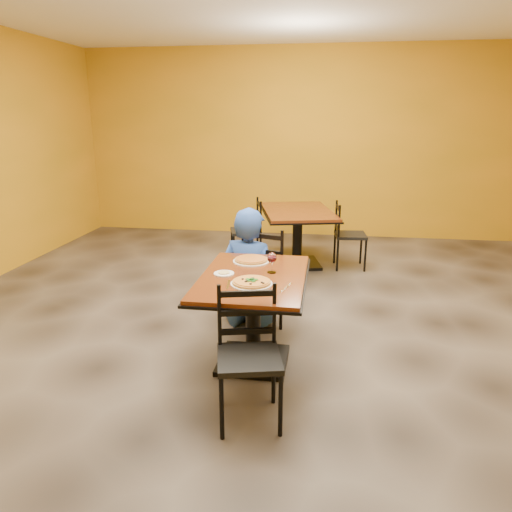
% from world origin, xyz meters
% --- Properties ---
extents(floor, '(7.00, 8.00, 0.01)m').
position_xyz_m(floor, '(0.00, 0.00, 0.00)').
color(floor, black).
rests_on(floor, ground).
extents(wall_back, '(7.00, 0.01, 3.00)m').
position_xyz_m(wall_back, '(0.00, 4.00, 1.50)').
color(wall_back, orange).
rests_on(wall_back, ground).
extents(table_main, '(0.83, 1.23, 0.75)m').
position_xyz_m(table_main, '(0.00, -0.50, 0.56)').
color(table_main, '#60250F').
rests_on(table_main, floor).
extents(table_second, '(1.17, 1.48, 0.75)m').
position_xyz_m(table_second, '(0.17, 2.22, 0.56)').
color(table_second, '#60250F').
rests_on(table_second, floor).
extents(chair_main_near, '(0.49, 0.49, 0.89)m').
position_xyz_m(chair_main_near, '(0.09, -1.27, 0.45)').
color(chair_main_near, black).
rests_on(chair_main_near, floor).
extents(chair_main_far, '(0.54, 0.54, 0.96)m').
position_xyz_m(chair_main_far, '(0.03, 0.41, 0.48)').
color(chair_main_far, black).
rests_on(chair_main_far, floor).
extents(chair_second_left, '(0.48, 0.48, 0.87)m').
position_xyz_m(chair_second_left, '(-0.53, 2.22, 0.44)').
color(chair_second_left, black).
rests_on(chair_second_left, floor).
extents(chair_second_right, '(0.43, 0.43, 0.87)m').
position_xyz_m(chair_second_right, '(0.86, 2.22, 0.43)').
color(chair_second_right, black).
rests_on(chair_second_right, floor).
extents(diner, '(0.66, 0.52, 1.14)m').
position_xyz_m(diner, '(-0.16, 0.28, 0.57)').
color(diner, '#1B4899').
rests_on(diner, floor).
extents(plate_main, '(0.31, 0.31, 0.01)m').
position_xyz_m(plate_main, '(0.02, -0.70, 0.76)').
color(plate_main, white).
rests_on(plate_main, table_main).
extents(pizza_main, '(0.28, 0.28, 0.02)m').
position_xyz_m(pizza_main, '(0.02, -0.70, 0.77)').
color(pizza_main, '#8C320A').
rests_on(pizza_main, plate_main).
extents(plate_far, '(0.31, 0.31, 0.01)m').
position_xyz_m(plate_far, '(-0.07, -0.14, 0.76)').
color(plate_far, white).
rests_on(plate_far, table_main).
extents(pizza_far, '(0.28, 0.28, 0.02)m').
position_xyz_m(pizza_far, '(-0.07, -0.14, 0.77)').
color(pizza_far, '#BB7624').
rests_on(pizza_far, plate_far).
extents(side_plate, '(0.16, 0.16, 0.01)m').
position_xyz_m(side_plate, '(-0.23, -0.50, 0.76)').
color(side_plate, white).
rests_on(side_plate, table_main).
extents(dip, '(0.09, 0.09, 0.01)m').
position_xyz_m(dip, '(-0.23, -0.50, 0.76)').
color(dip, tan).
rests_on(dip, side_plate).
extents(wine_glass, '(0.08, 0.08, 0.18)m').
position_xyz_m(wine_glass, '(0.13, -0.40, 0.84)').
color(wine_glass, white).
rests_on(wine_glass, table_main).
extents(fork, '(0.04, 0.19, 0.00)m').
position_xyz_m(fork, '(-0.15, -0.73, 0.75)').
color(fork, silver).
rests_on(fork, table_main).
extents(knife, '(0.07, 0.21, 0.00)m').
position_xyz_m(knife, '(0.28, -0.74, 0.75)').
color(knife, silver).
rests_on(knife, table_main).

